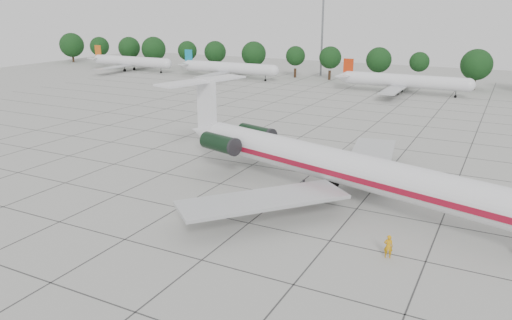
# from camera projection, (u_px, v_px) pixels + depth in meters

# --- Properties ---
(ground) EXTENTS (260.00, 260.00, 0.00)m
(ground) POSITION_uv_depth(u_px,v_px,m) (284.00, 196.00, 53.51)
(ground) COLOR #A5A59E
(ground) RESTS_ON ground
(apron_joints) EXTENTS (170.00, 170.00, 0.02)m
(apron_joints) POSITION_uv_depth(u_px,v_px,m) (331.00, 159.00, 66.22)
(apron_joints) COLOR #383838
(apron_joints) RESTS_ON ground
(main_airliner) EXTENTS (44.45, 34.18, 10.59)m
(main_airliner) POSITION_uv_depth(u_px,v_px,m) (325.00, 162.00, 52.39)
(main_airliner) COLOR silver
(main_airliner) RESTS_ON ground
(ground_crew) EXTENTS (0.81, 0.63, 1.99)m
(ground_crew) POSITION_uv_depth(u_px,v_px,m) (388.00, 246.00, 40.09)
(ground_crew) COLOR orange
(ground_crew) RESTS_ON ground
(bg_airliner_a) EXTENTS (28.24, 27.20, 7.40)m
(bg_airliner_a) POSITION_uv_depth(u_px,v_px,m) (131.00, 62.00, 153.70)
(bg_airliner_a) COLOR silver
(bg_airliner_a) RESTS_ON ground
(bg_airliner_b) EXTENTS (28.24, 27.20, 7.40)m
(bg_airliner_b) POSITION_uv_depth(u_px,v_px,m) (229.00, 68.00, 137.95)
(bg_airliner_b) COLOR silver
(bg_airliner_b) RESTS_ON ground
(bg_airliner_c) EXTENTS (28.24, 27.20, 7.40)m
(bg_airliner_c) POSITION_uv_depth(u_px,v_px,m) (404.00, 81.00, 114.02)
(bg_airliner_c) COLOR silver
(bg_airliner_c) RESTS_ON ground
(tree_line) EXTENTS (249.86, 8.44, 10.22)m
(tree_line) POSITION_uv_depth(u_px,v_px,m) (379.00, 60.00, 128.91)
(tree_line) COLOR #332114
(tree_line) RESTS_ON ground
(floodlight_mast) EXTENTS (1.60, 1.60, 25.45)m
(floodlight_mast) POSITION_uv_depth(u_px,v_px,m) (323.00, 25.00, 140.43)
(floodlight_mast) COLOR slate
(floodlight_mast) RESTS_ON ground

